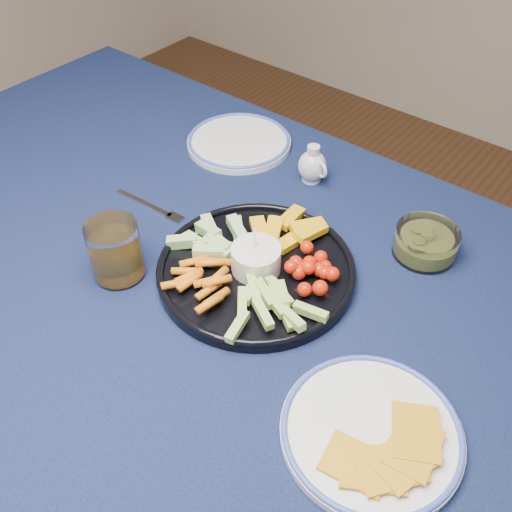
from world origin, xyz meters
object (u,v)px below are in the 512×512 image
Objects in this scene: crudite_platter at (255,266)px; pickle_bowl at (425,243)px; juice_tumbler at (116,254)px; side_plate_extra at (239,142)px; creamer_pitcher at (312,166)px; dining_table at (193,315)px; cheese_plate at (372,430)px.

crudite_platter reaches higher than pickle_bowl.
juice_tumbler reaches higher than pickle_bowl.
side_plate_extra is (-0.28, 0.29, -0.01)m from crudite_platter.
creamer_pitcher is 0.20m from side_plate_extra.
pickle_bowl is 0.48m from side_plate_extra.
crudite_platter is 4.21× the size of creamer_pitcher.
dining_table is 0.43m from side_plate_extra.
creamer_pitcher reaches higher than cheese_plate.
crudite_platter is 3.24× the size of juice_tumbler.
pickle_bowl is 0.53m from juice_tumbler.
juice_tumbler is at bearing -179.36° from cheese_plate.
cheese_plate is (0.11, -0.36, -0.01)m from pickle_bowl.
juice_tumbler is (-0.18, -0.14, 0.03)m from crudite_platter.
crudite_platter reaches higher than creamer_pitcher.
crudite_platter is at bearing -131.20° from pickle_bowl.
pickle_bowl is (0.28, -0.06, -0.01)m from creamer_pitcher.
cheese_plate is 2.32× the size of juice_tumbler.
cheese_plate is 0.72m from side_plate_extra.
cheese_plate is at bearing -35.94° from side_plate_extra.
pickle_bowl is at bearing -7.31° from side_plate_extra.
juice_tumbler is at bearing -103.17° from creamer_pitcher.
side_plate_extra is at bearing 134.02° from crudite_platter.
pickle_bowl is (0.27, 0.31, 0.11)m from dining_table.
crudite_platter reaches higher than side_plate_extra.
dining_table is 20.95× the size of creamer_pitcher.
creamer_pitcher is 0.28m from pickle_bowl.
creamer_pitcher is 0.57m from cheese_plate.
pickle_bowl is 0.38m from cheese_plate.
juice_tumbler is at bearing -135.73° from pickle_bowl.
juice_tumbler reaches higher than creamer_pitcher.
crudite_platter is 0.23m from juice_tumbler.
side_plate_extra is (-0.20, 0.01, -0.02)m from creamer_pitcher.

